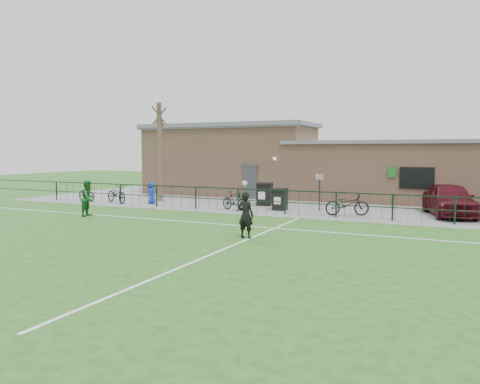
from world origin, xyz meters
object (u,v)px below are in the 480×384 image
at_px(wheelie_bin_right, 280,200).
at_px(ball_ground, 152,207).
at_px(car_maroon, 450,199).
at_px(bicycle_e, 347,204).
at_px(bicycle_c, 117,194).
at_px(bicycle_d, 235,201).
at_px(outfield_player, 88,198).
at_px(spectator_child, 152,193).
at_px(bicycle_a, 86,193).
at_px(bare_tree, 160,152).
at_px(wheelie_bin_left, 265,195).
at_px(sign_post, 319,191).

relative_size(wheelie_bin_right, ball_ground, 5.22).
bearing_deg(car_maroon, bicycle_e, -171.63).
bearing_deg(bicycle_e, bicycle_c, 69.08).
relative_size(bicycle_d, outfield_player, 0.97).
distance_m(car_maroon, spectator_child, 15.87).
xyz_separation_m(bicycle_a, spectator_child, (4.55, 0.42, 0.17)).
distance_m(bicycle_c, outfield_player, 5.59).
relative_size(bare_tree, wheelie_bin_right, 5.73).
xyz_separation_m(wheelie_bin_left, bicycle_e, (5.13, -2.23, -0.05)).
distance_m(sign_post, bicycle_a, 14.34).
distance_m(bare_tree, ball_ground, 4.89).
height_order(car_maroon, bicycle_c, car_maroon).
bearing_deg(bicycle_e, bicycle_d, 72.52).
bearing_deg(wheelie_bin_left, sign_post, -29.67).
distance_m(bicycle_a, spectator_child, 4.57).
height_order(bare_tree, wheelie_bin_right, bare_tree).
height_order(sign_post, car_maroon, sign_post).
relative_size(bare_tree, sign_post, 3.00).
distance_m(wheelie_bin_right, bicycle_a, 12.34).
relative_size(sign_post, spectator_child, 1.57).
xyz_separation_m(bicycle_e, outfield_player, (-11.09, -5.25, 0.28)).
relative_size(wheelie_bin_left, car_maroon, 0.26).
bearing_deg(bicycle_d, spectator_child, 98.32).
xyz_separation_m(wheelie_bin_left, wheelie_bin_right, (1.53, -1.63, -0.07)).
relative_size(bicycle_a, outfield_player, 1.07).
relative_size(wheelie_bin_left, ball_ground, 5.89).
bearing_deg(outfield_player, sign_post, -66.08).
bearing_deg(car_maroon, spectator_child, 171.19).
xyz_separation_m(wheelie_bin_right, spectator_child, (-7.76, -0.46, 0.11)).
distance_m(sign_post, bicycle_e, 2.02).
xyz_separation_m(wheelie_bin_right, bicycle_c, (-9.99, -0.86, 0.01)).
height_order(bicycle_c, spectator_child, spectator_child).
bearing_deg(ball_ground, sign_post, 18.97).
bearing_deg(outfield_player, ball_ground, -28.16).
height_order(bicycle_d, outfield_player, outfield_player).
relative_size(wheelie_bin_left, bicycle_a, 0.66).
relative_size(wheelie_bin_right, bicycle_e, 0.51).
bearing_deg(bicycle_d, outfield_player, 146.12).
xyz_separation_m(wheelie_bin_right, car_maroon, (8.01, 1.33, 0.26)).
bearing_deg(spectator_child, ball_ground, -30.14).
bearing_deg(bicycle_a, sign_post, -66.33).
relative_size(sign_post, bicycle_a, 1.11).
relative_size(bicycle_c, spectator_child, 1.58).
distance_m(bare_tree, car_maroon, 16.38).
distance_m(spectator_child, outfield_player, 5.40).
distance_m(sign_post, bicycle_c, 12.03).
relative_size(wheelie_bin_right, spectator_child, 0.82).
bearing_deg(wheelie_bin_left, car_maroon, -13.10).
height_order(wheelie_bin_left, car_maroon, car_maroon).
height_order(car_maroon, ball_ground, car_maroon).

